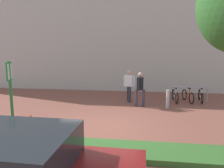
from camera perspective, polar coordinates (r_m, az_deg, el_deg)
name	(u,v)px	position (r m, az deg, el deg)	size (l,w,h in m)	color
ground_plane	(104,127)	(8.03, -2.02, -11.30)	(60.00, 60.00, 0.00)	brown
building_facade	(123,17)	(15.14, 2.84, 17.48)	(28.00, 1.20, 10.00)	#B2ADA3
planter_strip	(118,151)	(6.11, 1.60, -17.37)	(7.00, 1.10, 0.16)	#336028
parking_sign_post	(11,92)	(6.62, -25.47, -1.99)	(0.11, 0.36, 2.50)	#2D7238
bike_at_sign	(17,133)	(7.13, -24.16, -11.84)	(1.65, 0.51, 0.86)	black
bike_rack_cluster	(188,96)	(12.29, 19.63, -2.92)	(2.10, 1.63, 0.83)	#99999E
bollard_steel	(168,99)	(10.69, 14.68, -3.88)	(0.16, 0.16, 0.90)	#ADADB2
person_casual_tan	(129,84)	(11.53, 4.60, 0.03)	(0.60, 0.50, 1.72)	#2D2D38
person_suited_navy	(140,87)	(10.63, 7.53, -0.80)	(0.50, 0.60, 1.72)	#383342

